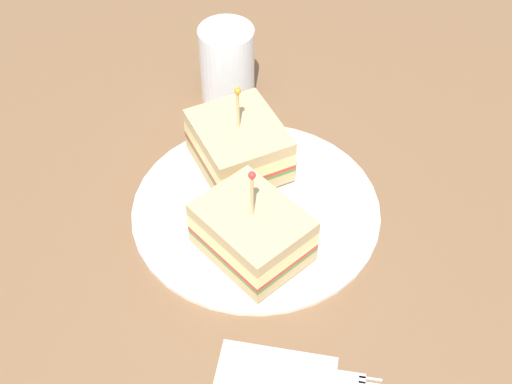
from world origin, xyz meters
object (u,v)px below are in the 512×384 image
object	(u,v)px
plate	(256,208)
sandwich_half_front	(239,145)
sandwich_half_back	(252,232)
drink_glass	(227,68)
fork	(324,379)

from	to	relation	value
plate	sandwich_half_front	xyz separation A→B (cm)	(-5.96, 2.20, 3.15)
sandwich_half_back	drink_glass	world-z (taller)	sandwich_half_back
sandwich_half_front	drink_glass	distance (cm)	12.73
drink_glass	fork	bearing A→B (deg)	-23.09
sandwich_half_back	fork	distance (cm)	15.21
plate	sandwich_half_back	distance (cm)	6.57
sandwich_half_front	sandwich_half_back	xyz separation A→B (cm)	(10.37, -5.93, -0.00)
sandwich_half_front	sandwich_half_back	distance (cm)	11.94
plate	sandwich_half_back	size ratio (longest dim) A/B	2.37
drink_glass	fork	xyz separation A→B (cm)	(35.90, -15.31, -3.86)
drink_glass	fork	distance (cm)	39.22
plate	sandwich_half_front	world-z (taller)	sandwich_half_front
sandwich_half_back	drink_glass	size ratio (longest dim) A/B	1.17
plate	fork	world-z (taller)	plate
sandwich_half_front	drink_glass	xyz separation A→B (cm)	(-11.05, 6.30, 0.42)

